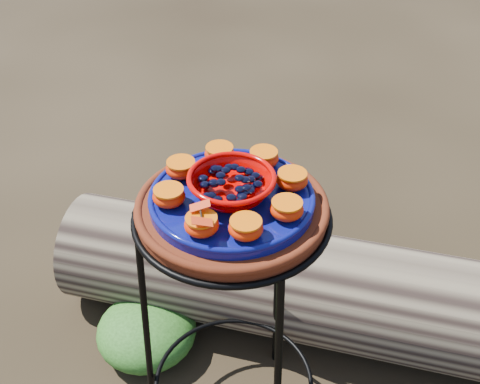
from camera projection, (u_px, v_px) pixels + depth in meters
The scene contains 17 objects.
plant_stand at pixel (233, 330), 1.42m from camera, with size 0.44×0.44×0.70m, color black, non-canonical shape.
terracotta_saucer at pixel (232, 210), 1.20m from camera, with size 0.38×0.38×0.03m, color #501D08.
cobalt_plate at pixel (232, 199), 1.18m from camera, with size 0.32×0.32×0.02m, color #07124C.
red_bowl at pixel (232, 186), 1.16m from camera, with size 0.16×0.16×0.05m, color #C00200, non-canonical shape.
glass_gems at pixel (231, 172), 1.14m from camera, with size 0.13×0.13×0.02m, color black, non-canonical shape.
orange_half_0 at pixel (202, 225), 1.08m from camera, with size 0.06×0.06×0.03m, color #BC0200.
orange_half_1 at pixel (246, 228), 1.07m from camera, with size 0.06×0.06×0.03m, color #BC0200.
orange_half_2 at pixel (287, 209), 1.11m from camera, with size 0.06×0.06×0.03m, color #BC0200.
orange_half_3 at pixel (292, 180), 1.18m from camera, with size 0.06×0.06×0.03m, color #BC0200.
orange_half_4 at pixel (264, 158), 1.24m from camera, with size 0.06×0.06×0.03m, color #BC0200.
orange_half_5 at pixel (220, 154), 1.26m from camera, with size 0.06×0.06×0.03m, color #BC0200.
orange_half_6 at pixel (181, 169), 1.21m from camera, with size 0.06×0.06×0.03m, color #BC0200.
orange_half_7 at pixel (169, 196), 1.14m from camera, with size 0.06×0.06×0.03m, color #BC0200.
butterfly at pixel (201, 214), 1.06m from camera, with size 0.08×0.05×0.01m, color red, non-canonical shape.
driftwood_log at pixel (356, 296), 1.75m from camera, with size 1.76×0.46×0.33m, color black, non-canonical shape.
foliage_left at pixel (146, 330), 1.77m from camera, with size 0.29×0.29×0.15m, color #1C4112.
foliage_back at pixel (293, 259), 1.99m from camera, with size 0.33×0.33×0.17m, color #1C4112.
Camera 1 is at (0.52, -0.77, 1.47)m, focal length 45.00 mm.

